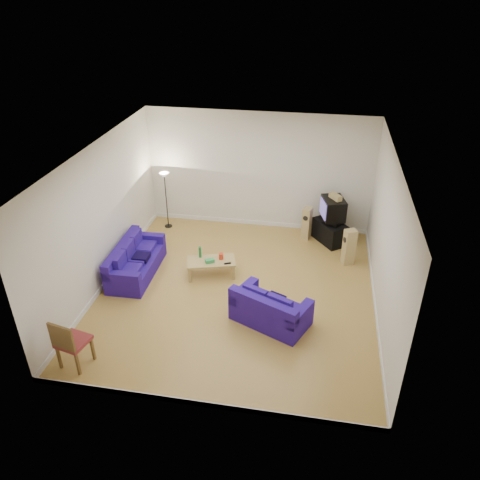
% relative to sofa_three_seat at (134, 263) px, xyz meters
% --- Properties ---
extents(room, '(6.01, 6.51, 3.21)m').
position_rel_sofa_three_seat_xyz_m(room, '(2.50, -0.31, 1.26)').
color(room, olive).
rests_on(room, ground).
extents(sofa_three_seat, '(0.88, 1.96, 0.75)m').
position_rel_sofa_three_seat_xyz_m(sofa_three_seat, '(0.00, 0.00, 0.00)').
color(sofa_three_seat, '#1E0B69').
rests_on(sofa_three_seat, ground).
extents(sofa_loveseat, '(1.72, 1.40, 0.76)m').
position_rel_sofa_three_seat_xyz_m(sofa_loveseat, '(3.34, -1.24, 0.01)').
color(sofa_loveseat, '#1E0B69').
rests_on(sofa_loveseat, ground).
extents(coffee_table, '(1.22, 0.84, 0.40)m').
position_rel_sofa_three_seat_xyz_m(coffee_table, '(1.80, 0.23, 0.07)').
color(coffee_table, tan).
rests_on(coffee_table, ground).
extents(bottle, '(0.09, 0.09, 0.27)m').
position_rel_sofa_three_seat_xyz_m(bottle, '(1.51, 0.33, 0.26)').
color(bottle, '#197233').
rests_on(bottle, coffee_table).
extents(tissue_box, '(0.23, 0.20, 0.08)m').
position_rel_sofa_three_seat_xyz_m(tissue_box, '(1.79, 0.14, 0.17)').
color(tissue_box, green).
rests_on(tissue_box, coffee_table).
extents(red_canister, '(0.14, 0.14, 0.15)m').
position_rel_sofa_three_seat_xyz_m(red_canister, '(2.01, 0.34, 0.20)').
color(red_canister, red).
rests_on(red_canister, coffee_table).
extents(remote, '(0.16, 0.11, 0.02)m').
position_rel_sofa_three_seat_xyz_m(remote, '(2.20, 0.16, 0.13)').
color(remote, black).
rests_on(remote, coffee_table).
extents(tv_stand, '(0.97, 1.05, 0.57)m').
position_rel_sofa_three_seat_xyz_m(tv_stand, '(4.50, 2.33, 0.00)').
color(tv_stand, black).
rests_on(tv_stand, ground).
extents(av_receiver, '(0.59, 0.58, 0.11)m').
position_rel_sofa_three_seat_xyz_m(av_receiver, '(4.56, 2.30, 0.34)').
color(av_receiver, black).
rests_on(av_receiver, tv_stand).
extents(television, '(0.68, 0.81, 0.54)m').
position_rel_sofa_three_seat_xyz_m(television, '(4.52, 2.39, 0.66)').
color(television, black).
rests_on(television, av_receiver).
extents(centre_speaker, '(0.34, 0.39, 0.13)m').
position_rel_sofa_three_seat_xyz_m(centre_speaker, '(4.55, 2.37, 1.00)').
color(centre_speaker, tan).
rests_on(centre_speaker, television).
extents(speaker_left, '(0.27, 0.32, 0.90)m').
position_rel_sofa_three_seat_xyz_m(speaker_left, '(3.88, 2.39, 0.17)').
color(speaker_left, tan).
rests_on(speaker_left, ground).
extents(speaker_right, '(0.33, 0.31, 0.92)m').
position_rel_sofa_three_seat_xyz_m(speaker_right, '(4.95, 1.32, 0.18)').
color(speaker_right, tan).
rests_on(speaker_right, ground).
extents(floor_lamp, '(0.27, 0.27, 1.60)m').
position_rel_sofa_three_seat_xyz_m(floor_lamp, '(0.05, 2.39, 1.04)').
color(floor_lamp, black).
rests_on(floor_lamp, ground).
extents(dining_chair, '(0.60, 0.60, 1.05)m').
position_rel_sofa_three_seat_xyz_m(dining_chair, '(0.04, -3.07, 0.31)').
color(dining_chair, brown).
rests_on(dining_chair, ground).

